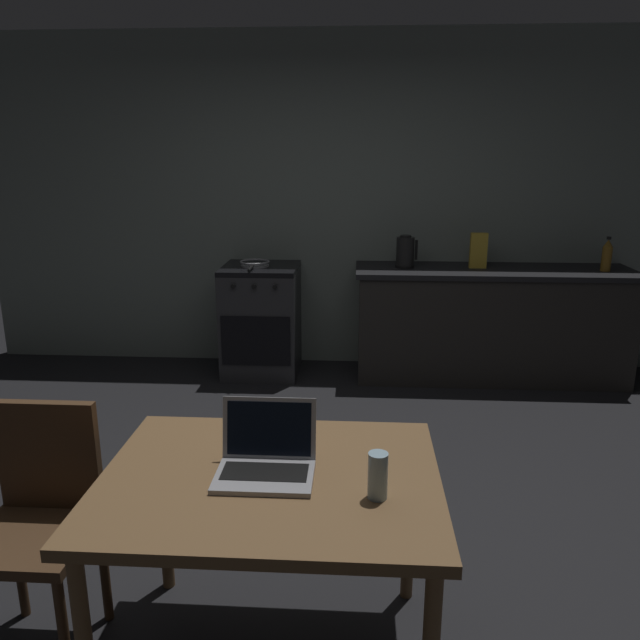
# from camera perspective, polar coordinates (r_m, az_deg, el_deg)

# --- Properties ---
(ground_plane) EXTENTS (12.00, 12.00, 0.00)m
(ground_plane) POSITION_cam_1_polar(r_m,az_deg,el_deg) (3.25, -1.82, -18.01)
(ground_plane) COLOR black
(back_wall) EXTENTS (6.40, 0.10, 2.70)m
(back_wall) POSITION_cam_1_polar(r_m,az_deg,el_deg) (5.24, 3.98, 10.51)
(back_wall) COLOR gray
(back_wall) RESTS_ON ground_plane
(kitchen_counter) EXTENTS (2.16, 0.64, 0.89)m
(kitchen_counter) POSITION_cam_1_polar(r_m,az_deg,el_deg) (5.16, 15.34, -0.28)
(kitchen_counter) COLOR #282623
(kitchen_counter) RESTS_ON ground_plane
(stove_oven) EXTENTS (0.60, 0.62, 0.89)m
(stove_oven) POSITION_cam_1_polar(r_m,az_deg,el_deg) (5.11, -5.40, 0.02)
(stove_oven) COLOR #2D2D30
(stove_oven) RESTS_ON ground_plane
(dining_table) EXTENTS (1.12, 0.87, 0.75)m
(dining_table) POSITION_cam_1_polar(r_m,az_deg,el_deg) (2.16, -4.56, -15.76)
(dining_table) COLOR brown
(dining_table) RESTS_ON ground_plane
(chair) EXTENTS (0.40, 0.40, 0.91)m
(chair) POSITION_cam_1_polar(r_m,az_deg,el_deg) (2.55, -24.28, -15.71)
(chair) COLOR #4C331E
(chair) RESTS_ON ground_plane
(laptop) EXTENTS (0.32, 0.27, 0.22)m
(laptop) POSITION_cam_1_polar(r_m,az_deg,el_deg) (2.11, -4.98, -12.69)
(laptop) COLOR #99999E
(laptop) RESTS_ON dining_table
(electric_kettle) EXTENTS (0.17, 0.15, 0.26)m
(electric_kettle) POSITION_cam_1_polar(r_m,az_deg,el_deg) (4.94, 7.83, 6.18)
(electric_kettle) COLOR black
(electric_kettle) RESTS_ON kitchen_counter
(bottle) EXTENTS (0.07, 0.07, 0.26)m
(bottle) POSITION_cam_1_polar(r_m,az_deg,el_deg) (5.23, 24.82, 5.43)
(bottle) COLOR #8C601E
(bottle) RESTS_ON kitchen_counter
(frying_pan) EXTENTS (0.24, 0.41, 0.05)m
(frying_pan) POSITION_cam_1_polar(r_m,az_deg,el_deg) (4.99, -6.02, 5.18)
(frying_pan) COLOR gray
(frying_pan) RESTS_ON stove_oven
(drinking_glass) EXTENTS (0.06, 0.06, 0.15)m
(drinking_glass) POSITION_cam_1_polar(r_m,az_deg,el_deg) (1.97, 5.32, -14.02)
(drinking_glass) COLOR #99B7C6
(drinking_glass) RESTS_ON dining_table
(cereal_box) EXTENTS (0.13, 0.05, 0.28)m
(cereal_box) POSITION_cam_1_polar(r_m,az_deg,el_deg) (5.04, 14.32, 6.19)
(cereal_box) COLOR gold
(cereal_box) RESTS_ON kitchen_counter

